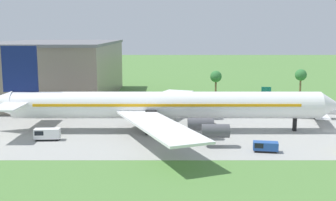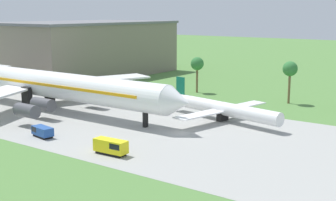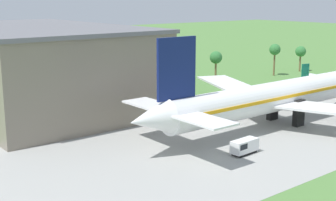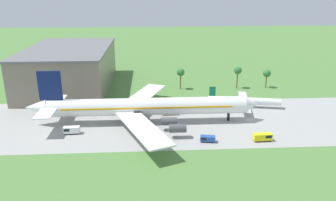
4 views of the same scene
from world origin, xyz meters
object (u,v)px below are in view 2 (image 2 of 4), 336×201
Objects in this scene: fuel_truck at (112,147)px; catering_van at (42,131)px; jet_airliner at (44,84)px; regional_aircraft at (222,109)px; terminal_building at (85,48)px.

fuel_truck is 1.21× the size of catering_van.
jet_airliner is 16.73× the size of catering_van.
fuel_truck reaches higher than catering_van.
jet_airliner reaches higher than regional_aircraft.
jet_airliner is 1.30× the size of terminal_building.
regional_aircraft is 5.82× the size of catering_van.
fuel_truck is at bearing -24.75° from jet_airliner.
jet_airliner is 58.34m from terminal_building.
fuel_truck is 0.09× the size of terminal_building.
terminal_building reaches higher than fuel_truck.
catering_van is at bearing -40.41° from jet_airliner.
jet_airliner is 2.87× the size of regional_aircraft.
regional_aircraft reaches higher than fuel_truck.
catering_van is 83.51m from terminal_building.
catering_van is at bearing -123.32° from regional_aircraft.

